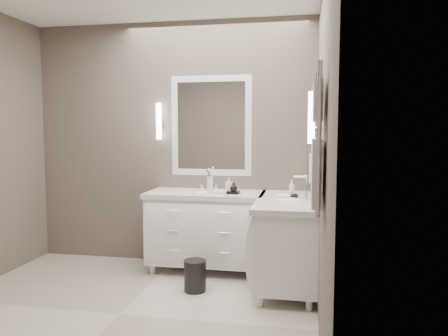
% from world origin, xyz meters
% --- Properties ---
extents(floor, '(3.20, 3.00, 0.01)m').
position_xyz_m(floor, '(0.00, 0.00, -0.01)').
color(floor, beige).
rests_on(floor, ground).
extents(wall_back, '(3.20, 0.01, 2.70)m').
position_xyz_m(wall_back, '(0.00, 1.50, 1.35)').
color(wall_back, '#554B44').
rests_on(wall_back, floor).
extents(wall_right, '(0.01, 3.00, 2.70)m').
position_xyz_m(wall_right, '(1.60, 0.00, 1.35)').
color(wall_right, '#554B44').
rests_on(wall_right, floor).
extents(vanity_back, '(1.24, 0.59, 0.97)m').
position_xyz_m(vanity_back, '(0.45, 1.23, 0.49)').
color(vanity_back, white).
rests_on(vanity_back, floor).
extents(vanity_right, '(0.59, 1.24, 0.97)m').
position_xyz_m(vanity_right, '(1.33, 0.90, 0.49)').
color(vanity_right, white).
rests_on(vanity_right, floor).
extents(mirror_back, '(0.90, 0.02, 1.10)m').
position_xyz_m(mirror_back, '(0.45, 1.49, 1.55)').
color(mirror_back, white).
rests_on(mirror_back, wall_back).
extents(mirror_right, '(0.02, 0.90, 1.10)m').
position_xyz_m(mirror_right, '(1.59, 0.80, 1.55)').
color(mirror_right, white).
rests_on(mirror_right, wall_right).
extents(sconce_back, '(0.06, 0.06, 0.40)m').
position_xyz_m(sconce_back, '(-0.13, 1.43, 1.59)').
color(sconce_back, white).
rests_on(sconce_back, wall_back).
extents(sconce_right, '(0.06, 0.06, 0.40)m').
position_xyz_m(sconce_right, '(1.53, 0.22, 1.59)').
color(sconce_right, white).
rests_on(sconce_right, wall_right).
extents(towel_bar_corner, '(0.03, 0.22, 0.30)m').
position_xyz_m(towel_bar_corner, '(1.54, 1.36, 1.12)').
color(towel_bar_corner, white).
rests_on(towel_bar_corner, wall_right).
extents(towel_ladder, '(0.06, 0.58, 0.90)m').
position_xyz_m(towel_ladder, '(1.55, -0.40, 1.39)').
color(towel_ladder, white).
rests_on(towel_ladder, wall_right).
extents(waste_bin, '(0.27, 0.27, 0.29)m').
position_xyz_m(waste_bin, '(0.48, 0.62, 0.15)').
color(waste_bin, black).
rests_on(waste_bin, floor).
extents(amenity_tray_back, '(0.17, 0.13, 0.03)m').
position_xyz_m(amenity_tray_back, '(0.73, 1.17, 0.86)').
color(amenity_tray_back, black).
rests_on(amenity_tray_back, vanity_back).
extents(amenity_tray_right, '(0.12, 0.16, 0.02)m').
position_xyz_m(amenity_tray_right, '(1.35, 1.03, 0.86)').
color(amenity_tray_right, black).
rests_on(amenity_tray_right, vanity_right).
extents(water_bottle, '(0.08, 0.08, 0.17)m').
position_xyz_m(water_bottle, '(0.52, 1.13, 0.94)').
color(water_bottle, silver).
rests_on(water_bottle, vanity_back).
extents(soap_bottle_a, '(0.06, 0.06, 0.14)m').
position_xyz_m(soap_bottle_a, '(0.70, 1.19, 0.94)').
color(soap_bottle_a, white).
rests_on(soap_bottle_a, amenity_tray_back).
extents(soap_bottle_b, '(0.08, 0.08, 0.09)m').
position_xyz_m(soap_bottle_b, '(0.76, 1.14, 0.92)').
color(soap_bottle_b, black).
rests_on(soap_bottle_b, amenity_tray_back).
extents(soap_bottle_c, '(0.07, 0.07, 0.15)m').
position_xyz_m(soap_bottle_c, '(1.35, 1.03, 0.95)').
color(soap_bottle_c, white).
rests_on(soap_bottle_c, amenity_tray_right).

